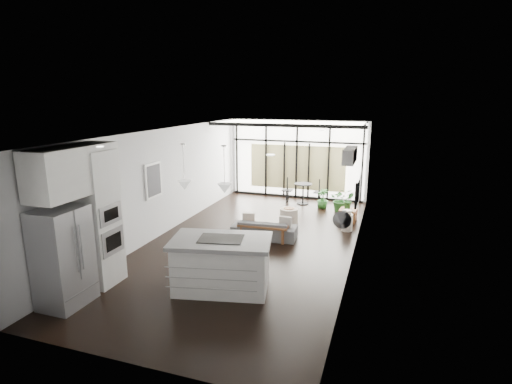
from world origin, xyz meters
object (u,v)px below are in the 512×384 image
Objects in this scene: island at (222,264)px; milk_can at (347,220)px; tv at (358,191)px; pouf at (289,216)px; console_bench at (263,233)px; sofa at (264,226)px; fridge at (63,258)px.

milk_can is (1.91, 4.26, -0.21)m from island.
tv is (0.28, -0.70, 1.00)m from milk_can.
console_bench is at bearing -99.44° from pouf.
pouf is 1.70m from milk_can.
island is 1.44× the size of console_bench.
milk_can is (1.98, 1.29, -0.03)m from sofa.
sofa reaches higher than pouf.
island is 1.11× the size of sofa.
fridge is 4.97m from sofa.
console_bench is at bearing 90.76° from sofa.
milk_can is at bearing 53.64° from island.
sofa is 0.23m from console_bench.
milk_can is 0.54× the size of tv.
tv is (4.58, 4.95, 0.41)m from fridge.
pouf is (0.28, 1.67, 0.00)m from console_bench.
console_bench is (0.02, -0.20, -0.12)m from sofa.
pouf is at bearing 65.91° from fridge.
sofa is at bearing -101.35° from pouf.
fridge is at bearing 57.62° from sofa.
tv is (2.27, 0.59, 0.97)m from sofa.
tv is at bearing 47.22° from fridge.
milk_can is (4.30, 5.65, -0.59)m from fridge.
console_bench is at bearing -142.98° from milk_can.
sofa is 3.15× the size of pouf.
console_bench is 1.18× the size of tv.
sofa reaches higher than console_bench.
island is 1.05× the size of fridge.
fridge reaches higher than milk_can.
island is 3.14× the size of milk_can.
milk_can is at bearing 112.11° from tv.
sofa is (2.31, 4.36, -0.56)m from fridge.
tv is at bearing 17.04° from console_bench.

